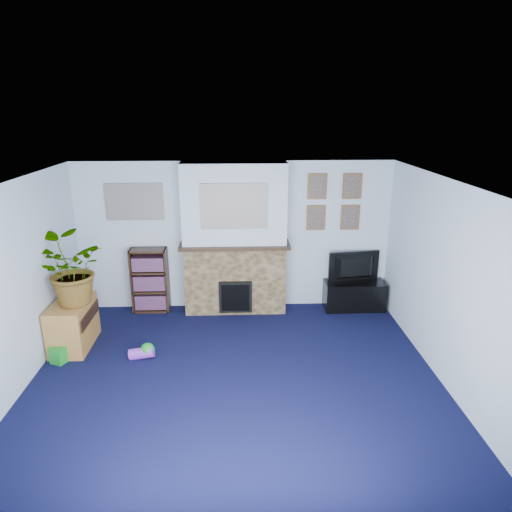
{
  "coord_description": "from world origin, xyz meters",
  "views": [
    {
      "loc": [
        0.05,
        -4.82,
        3.18
      ],
      "look_at": [
        0.29,
        1.0,
        1.27
      ],
      "focal_mm": 32.0,
      "sensor_mm": 36.0,
      "label": 1
    }
  ],
  "objects_px": {
    "tv_stand": "(354,296)",
    "television": "(356,268)",
    "bookshelf": "(150,281)",
    "sideboard": "(73,323)"
  },
  "relations": [
    {
      "from": "tv_stand",
      "to": "sideboard",
      "type": "relative_size",
      "value": 1.16
    },
    {
      "from": "tv_stand",
      "to": "bookshelf",
      "type": "bearing_deg",
      "value": 178.68
    },
    {
      "from": "bookshelf",
      "to": "sideboard",
      "type": "height_order",
      "value": "bookshelf"
    },
    {
      "from": "bookshelf",
      "to": "sideboard",
      "type": "xyz_separation_m",
      "value": [
        -0.87,
        -1.15,
        -0.15
      ]
    },
    {
      "from": "tv_stand",
      "to": "television",
      "type": "relative_size",
      "value": 1.15
    },
    {
      "from": "television",
      "to": "bookshelf",
      "type": "bearing_deg",
      "value": -9.67
    },
    {
      "from": "television",
      "to": "tv_stand",
      "type": "bearing_deg",
      "value": 81.3
    },
    {
      "from": "bookshelf",
      "to": "sideboard",
      "type": "distance_m",
      "value": 1.45
    },
    {
      "from": "tv_stand",
      "to": "television",
      "type": "height_order",
      "value": "television"
    },
    {
      "from": "tv_stand",
      "to": "bookshelf",
      "type": "height_order",
      "value": "bookshelf"
    }
  ]
}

